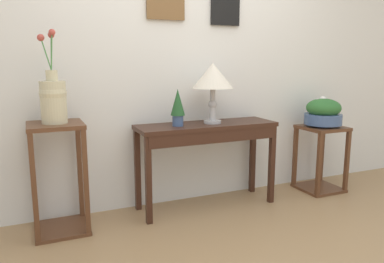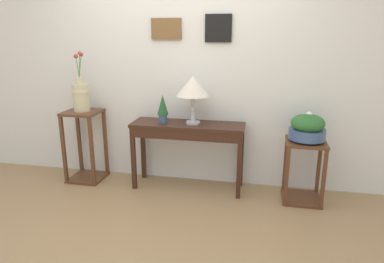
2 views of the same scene
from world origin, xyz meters
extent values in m
cube|color=silver|center=(0.00, 1.44, 1.40)|extent=(9.00, 0.10, 2.80)
cube|color=brown|center=(-0.14, 1.38, 1.72)|extent=(0.33, 0.02, 0.22)
cube|color=tan|center=(-0.14, 1.37, 1.72)|extent=(0.26, 0.01, 0.18)
cube|color=black|center=(0.42, 1.38, 1.72)|extent=(0.28, 0.02, 0.28)
cube|color=#C75B88|center=(0.42, 1.37, 1.72)|extent=(0.22, 0.01, 0.23)
cube|color=#381E14|center=(0.14, 1.16, 0.72)|extent=(1.21, 0.38, 0.03)
cube|color=#381E14|center=(0.14, 0.99, 0.66)|extent=(1.14, 0.03, 0.10)
cube|color=#381E14|center=(-0.43, 1.01, 0.35)|extent=(0.05, 0.04, 0.71)
cube|color=#381E14|center=(0.71, 1.01, 0.35)|extent=(0.04, 0.04, 0.71)
cube|color=#381E14|center=(-0.43, 1.32, 0.35)|extent=(0.05, 0.04, 0.71)
cube|color=#381E14|center=(0.71, 1.32, 0.35)|extent=(0.04, 0.04, 0.71)
cylinder|color=#B7B7BC|center=(0.19, 1.16, 0.75)|extent=(0.15, 0.15, 0.02)
cylinder|color=#B7B7BC|center=(0.19, 1.16, 0.84)|extent=(0.05, 0.05, 0.14)
sphere|color=#B7B7BC|center=(0.19, 1.16, 0.90)|extent=(0.07, 0.07, 0.07)
cylinder|color=#B7B7BC|center=(0.19, 1.16, 0.97)|extent=(0.05, 0.05, 0.14)
cone|color=beige|center=(0.19, 1.16, 1.15)|extent=(0.35, 0.35, 0.21)
cylinder|color=#3D5684|center=(-0.13, 1.15, 0.79)|extent=(0.09, 0.09, 0.09)
cone|color=#235128|center=(-0.13, 1.15, 0.94)|extent=(0.12, 0.12, 0.21)
cube|color=#56331E|center=(-1.08, 1.15, 0.81)|extent=(0.39, 0.39, 0.03)
cube|color=#56331E|center=(-1.08, 1.15, 0.01)|extent=(0.39, 0.39, 0.03)
cube|color=#56331E|center=(-1.25, 0.98, 0.41)|extent=(0.04, 0.03, 0.77)
cube|color=#56331E|center=(-0.91, 0.98, 0.41)|extent=(0.03, 0.03, 0.77)
cube|color=#56331E|center=(-1.25, 1.32, 0.41)|extent=(0.04, 0.04, 0.77)
cube|color=#56331E|center=(-0.91, 1.32, 0.41)|extent=(0.03, 0.04, 0.77)
cylinder|color=beige|center=(-1.08, 1.15, 0.98)|extent=(0.18, 0.18, 0.30)
sphere|color=beige|center=(-1.08, 1.15, 1.04)|extent=(0.19, 0.19, 0.19)
cylinder|color=beige|center=(-1.08, 1.15, 1.17)|extent=(0.08, 0.08, 0.08)
cylinder|color=#478442|center=(-1.07, 1.16, 1.33)|extent=(0.03, 0.03, 0.26)
sphere|color=#B7473D|center=(-1.06, 1.17, 1.46)|extent=(0.05, 0.05, 0.05)
cylinder|color=#478442|center=(-1.10, 1.18, 1.32)|extent=(0.06, 0.07, 0.23)
sphere|color=#B7473D|center=(-1.13, 1.21, 1.43)|extent=(0.05, 0.05, 0.05)
cylinder|color=#478442|center=(-1.07, 1.18, 1.33)|extent=(0.03, 0.06, 0.25)
sphere|color=#B7473D|center=(-1.06, 1.20, 1.45)|extent=(0.05, 0.05, 0.05)
cube|color=#56331E|center=(1.36, 1.10, 0.63)|extent=(0.39, 0.39, 0.03)
cube|color=#56331E|center=(1.36, 1.10, 0.01)|extent=(0.39, 0.39, 0.03)
cube|color=#56331E|center=(1.18, 0.93, 0.32)|extent=(0.04, 0.03, 0.58)
cube|color=#56331E|center=(1.53, 0.93, 0.32)|extent=(0.04, 0.03, 0.58)
cube|color=#56331E|center=(1.18, 1.28, 0.32)|extent=(0.04, 0.04, 0.58)
cube|color=#56331E|center=(1.53, 1.28, 0.32)|extent=(0.04, 0.04, 0.58)
cylinder|color=#3D5684|center=(1.36, 1.10, 0.65)|extent=(0.16, 0.16, 0.02)
cylinder|color=#3D5684|center=(1.36, 1.10, 0.72)|extent=(0.35, 0.35, 0.10)
ellipsoid|color=#2D662D|center=(1.36, 1.10, 0.82)|extent=(0.33, 0.33, 0.18)
cylinder|color=#2D662D|center=(1.33, 1.10, 0.82)|extent=(0.06, 0.01, 0.11)
sphere|color=white|center=(1.30, 1.10, 0.87)|extent=(0.04, 0.04, 0.04)
cylinder|color=#2D662D|center=(1.36, 1.12, 0.83)|extent=(0.02, 0.04, 0.13)
sphere|color=white|center=(1.36, 1.13, 0.90)|extent=(0.07, 0.07, 0.07)
cylinder|color=#2D662D|center=(1.33, 1.12, 0.83)|extent=(0.05, 0.05, 0.12)
sphere|color=white|center=(1.31, 1.14, 0.89)|extent=(0.05, 0.05, 0.05)
camera|label=1|loc=(-1.24, -1.70, 1.27)|focal=35.32mm
camera|label=2|loc=(0.92, -2.36, 1.67)|focal=32.63mm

